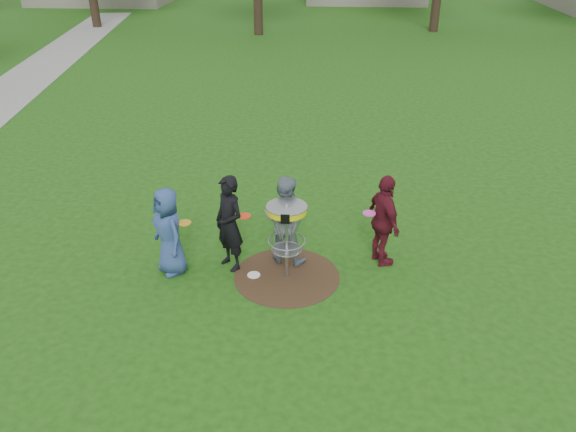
# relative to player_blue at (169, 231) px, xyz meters

# --- Properties ---
(ground) EXTENTS (100.00, 100.00, 0.00)m
(ground) POSITION_rel_player_blue_xyz_m (1.96, -0.04, -0.77)
(ground) COLOR #19470F
(ground) RESTS_ON ground
(dirt_patch) EXTENTS (1.80, 1.80, 0.01)m
(dirt_patch) POSITION_rel_player_blue_xyz_m (1.96, -0.04, -0.77)
(dirt_patch) COLOR #47331E
(dirt_patch) RESTS_ON ground
(player_blue) EXTENTS (0.86, 0.90, 1.55)m
(player_blue) POSITION_rel_player_blue_xyz_m (0.00, 0.00, 0.00)
(player_blue) COLOR navy
(player_blue) RESTS_ON ground
(player_black) EXTENTS (0.73, 0.72, 1.70)m
(player_black) POSITION_rel_player_blue_xyz_m (0.98, 0.20, 0.07)
(player_black) COLOR black
(player_black) RESTS_ON ground
(player_grey) EXTENTS (0.91, 0.78, 1.60)m
(player_grey) POSITION_rel_player_blue_xyz_m (1.89, 0.50, 0.03)
(player_grey) COLOR slate
(player_grey) RESTS_ON ground
(player_maroon) EXTENTS (0.74, 1.05, 1.66)m
(player_maroon) POSITION_rel_player_blue_xyz_m (3.58, 0.51, 0.05)
(player_maroon) COLOR #5A1421
(player_maroon) RESTS_ON ground
(disc_on_grass) EXTENTS (0.22, 0.22, 0.02)m
(disc_on_grass) POSITION_rel_player_blue_xyz_m (1.40, -0.06, -0.76)
(disc_on_grass) COLOR white
(disc_on_grass) RESTS_ON ground
(disc_golf_basket) EXTENTS (0.66, 0.67, 1.38)m
(disc_golf_basket) POSITION_rel_player_blue_xyz_m (1.96, -0.04, 0.25)
(disc_golf_basket) COLOR #9EA0A5
(disc_golf_basket) RESTS_ON ground
(held_discs) EXTENTS (3.25, 0.65, 0.11)m
(held_discs) POSITION_rel_player_blue_xyz_m (1.69, 0.19, 0.22)
(held_discs) COLOR orange
(held_discs) RESTS_ON ground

